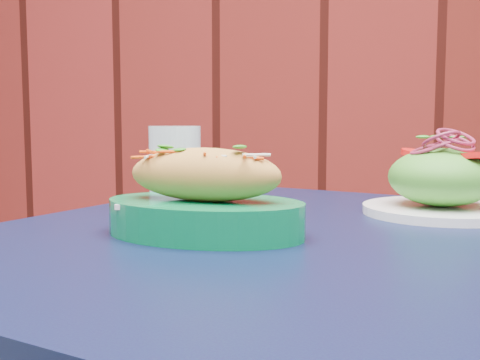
# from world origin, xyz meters

# --- Properties ---
(cafe_table) EXTENTS (1.00, 1.00, 0.75)m
(cafe_table) POSITION_xyz_m (-0.24, 1.49, 0.66)
(cafe_table) COLOR black
(cafe_table) RESTS_ON ground
(banh_mi_basket) EXTENTS (0.25, 0.18, 0.11)m
(banh_mi_basket) POSITION_xyz_m (-0.38, 1.46, 0.79)
(banh_mi_basket) COLOR #056D3B
(banh_mi_basket) RESTS_ON cafe_table
(salad_plate) EXTENTS (0.22, 0.22, 0.12)m
(salad_plate) POSITION_xyz_m (-0.10, 1.68, 0.79)
(salad_plate) COLOR white
(salad_plate) RESTS_ON cafe_table
(water_glass) EXTENTS (0.08, 0.08, 0.12)m
(water_glass) POSITION_xyz_m (-0.48, 1.64, 0.81)
(water_glass) COLOR silver
(water_glass) RESTS_ON cafe_table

